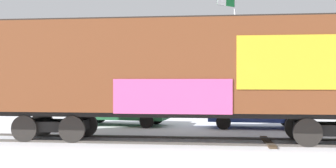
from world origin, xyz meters
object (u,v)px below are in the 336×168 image
Objects in this scene: freight_car at (187,69)px; parked_car_blue at (256,109)px; parked_car_green at (120,107)px; flagpole at (231,33)px.

freight_car reaches higher than parked_car_blue.
freight_car is 3.27× the size of parked_car_green.
flagpole reaches higher than parked_car_blue.
parked_car_green is 1.05× the size of parked_car_blue.
freight_car is 5.50m from parked_car_blue.
parked_car_blue is at bearing 62.02° from freight_car.
parked_car_blue is (6.33, 0.05, -0.01)m from parked_car_green.
parked_car_green is (-5.03, -7.68, -4.39)m from flagpole.
freight_car is 6.22m from parked_car_green.
parked_car_green is at bearing -179.53° from parked_car_blue.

